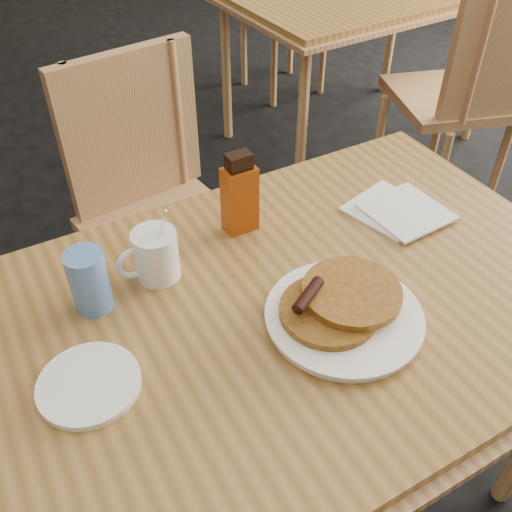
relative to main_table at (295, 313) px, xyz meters
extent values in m
plane|color=black|center=(-0.02, 0.01, -0.71)|extent=(10.00, 10.00, 0.00)
cube|color=olive|center=(0.00, 0.00, 0.02)|extent=(1.18, 0.80, 0.04)
cube|color=tan|center=(0.00, 0.00, 0.01)|extent=(1.22, 0.84, 0.02)
cylinder|color=tan|center=(0.50, 0.31, -0.35)|extent=(0.04, 0.04, 0.71)
cylinder|color=tan|center=(0.81, 1.12, -0.35)|extent=(0.04, 0.04, 0.71)
cylinder|color=tan|center=(1.87, 1.77, -0.35)|extent=(0.04, 0.04, 0.71)
cube|color=tan|center=(0.00, 0.66, -0.26)|extent=(0.46, 0.46, 0.04)
cube|color=tan|center=(0.00, 0.85, -0.01)|extent=(0.42, 0.09, 0.46)
cylinder|color=tan|center=(-0.16, 0.49, -0.49)|extent=(0.04, 0.04, 0.43)
cylinder|color=tan|center=(0.17, 0.83, -0.49)|extent=(0.04, 0.04, 0.43)
cube|color=tan|center=(1.36, 2.11, -0.27)|extent=(0.41, 0.41, 0.04)
cylinder|color=tan|center=(1.20, 1.95, -0.50)|extent=(0.04, 0.04, 0.42)
cylinder|color=tan|center=(1.53, 2.28, -0.50)|extent=(0.04, 0.04, 0.42)
cube|color=tan|center=(1.32, 0.83, -0.23)|extent=(0.57, 0.57, 0.04)
cube|color=tan|center=(1.32, 0.62, 0.03)|extent=(0.43, 0.19, 0.49)
cylinder|color=tan|center=(1.14, 0.65, -0.48)|extent=(0.04, 0.04, 0.46)
cylinder|color=tan|center=(1.50, 1.01, -0.48)|extent=(0.04, 0.04, 0.46)
cylinder|color=white|center=(0.04, -0.09, 0.05)|extent=(0.27, 0.27, 0.02)
cylinder|color=white|center=(0.04, -0.09, 0.06)|extent=(0.28, 0.28, 0.01)
cylinder|color=#A16021|center=(0.01, -0.08, 0.07)|extent=(0.17, 0.17, 0.01)
cylinder|color=#A16021|center=(0.07, -0.07, 0.08)|extent=(0.18, 0.18, 0.01)
cylinder|color=black|center=(-0.01, -0.05, 0.10)|extent=(0.08, 0.06, 0.02)
cylinder|color=white|center=(-0.19, 0.18, 0.09)|extent=(0.08, 0.08, 0.10)
torus|color=white|center=(-0.24, 0.18, 0.09)|extent=(0.07, 0.01, 0.07)
cylinder|color=black|center=(-0.19, 0.18, 0.14)|extent=(0.07, 0.07, 0.01)
cylinder|color=silver|center=(-0.18, 0.18, 0.13)|extent=(0.03, 0.05, 0.15)
cube|color=maroon|center=(0.01, 0.23, 0.12)|extent=(0.07, 0.04, 0.15)
cube|color=black|center=(0.01, 0.23, 0.21)|extent=(0.05, 0.03, 0.03)
cube|color=white|center=(0.32, 0.11, 0.05)|extent=(0.19, 0.19, 0.01)
cube|color=white|center=(0.34, 0.08, 0.05)|extent=(0.16, 0.16, 0.01)
cylinder|color=#5781CC|center=(-0.32, 0.17, 0.10)|extent=(0.08, 0.08, 0.12)
cylinder|color=white|center=(-0.39, 0.00, 0.05)|extent=(0.16, 0.16, 0.01)
camera|label=1|loc=(-0.44, -0.60, 0.79)|focal=40.00mm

